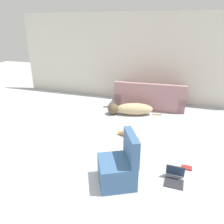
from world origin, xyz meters
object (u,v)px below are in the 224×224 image
at_px(couch, 150,98).
at_px(cat, 127,134).
at_px(side_chair, 119,167).
at_px(dog, 130,109).
at_px(laptop_open, 175,176).
at_px(book_red, 187,168).

bearing_deg(couch, cat, 82.49).
bearing_deg(side_chair, cat, 162.21).
height_order(cat, side_chair, side_chair).
bearing_deg(cat, side_chair, 107.27).
xyz_separation_m(dog, side_chair, (0.52, -2.83, 0.12)).
relative_size(dog, cat, 2.87).
bearing_deg(dog, laptop_open, 103.24).
height_order(laptop_open, book_red, laptop_open).
xyz_separation_m(couch, laptop_open, (0.97, -3.33, -0.19)).
relative_size(laptop_open, side_chair, 0.41).
distance_m(laptop_open, book_red, 0.44).
relative_size(dog, book_red, 8.64).
height_order(dog, laptop_open, dog).
height_order(book_red, side_chair, side_chair).
bearing_deg(cat, laptop_open, 140.15).
height_order(dog, cat, dog).
bearing_deg(couch, laptop_open, 102.82).
distance_m(dog, cat, 1.32).
xyz_separation_m(couch, book_red, (1.16, -2.94, -0.26)).
distance_m(couch, laptop_open, 3.47).
relative_size(cat, laptop_open, 1.52).
bearing_deg(couch, book_red, 108.11).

